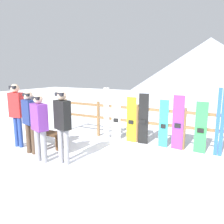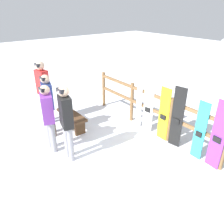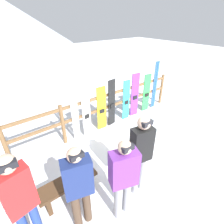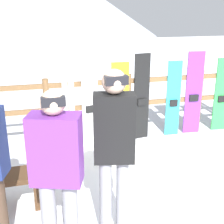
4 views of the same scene
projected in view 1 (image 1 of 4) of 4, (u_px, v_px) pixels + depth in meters
The scene contains 16 objects.
ground_plane at pixel (101, 168), 4.96m from camera, with size 40.00×40.00×0.00m, color white.
mountain_backdrop at pixel (209, 64), 25.28m from camera, with size 18.00×18.00×6.00m.
fence at pixel (137, 120), 6.69m from camera, with size 5.70×0.10×1.18m.
bench at pixel (48, 136), 6.32m from camera, with size 1.14×0.36×0.45m.
person_navy at pixel (30, 118), 5.70m from camera, with size 0.48×0.35×1.66m.
person_black at pixel (63, 121), 5.02m from camera, with size 0.43×0.30×1.75m.
person_red at pixel (17, 110), 6.19m from camera, with size 0.42×0.28×1.82m.
person_purple at pixel (39, 124), 5.15m from camera, with size 0.50×0.37×1.64m.
ski_pair_white at pixel (107, 113), 7.11m from camera, with size 0.19×0.02×1.66m.
snowboard_white at pixel (116, 118), 6.96m from camera, with size 0.28×0.09×1.41m.
snowboard_yellow at pixel (131, 120), 6.71m from camera, with size 0.31×0.06×1.40m.
snowboard_black_stripe at pixel (143, 119), 6.52m from camera, with size 0.29×0.09×1.53m.
snowboard_cyan at pixel (163, 124), 6.25m from camera, with size 0.26×0.07×1.38m.
snowboard_purple at pixel (178, 123), 6.05m from camera, with size 0.31×0.08×1.53m.
snowboard_green at pixel (201, 128), 5.78m from camera, with size 0.31×0.07×1.39m.
ski_pair_blue at pixel (220, 123), 5.54m from camera, with size 0.20×0.02×1.77m.
Camera 1 is at (2.44, -3.97, 2.16)m, focal length 35.00 mm.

